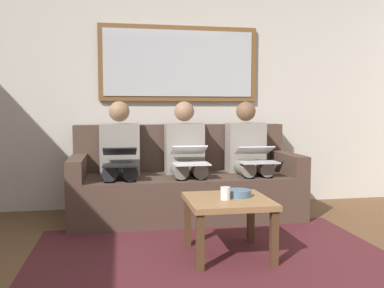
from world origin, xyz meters
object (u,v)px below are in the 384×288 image
at_px(laptop_silver, 256,155).
at_px(person_right, 120,157).
at_px(couch, 185,184).
at_px(person_middle, 186,155).
at_px(framed_mirror, 179,64).
at_px(laptop_white, 190,156).
at_px(person_left, 248,154).
at_px(coffee_table, 228,207).
at_px(bowl, 239,193).
at_px(laptop_black, 120,157).
at_px(cup, 225,193).

xyz_separation_m(laptop_silver, person_right, (1.28, -0.24, -0.01)).
bearing_deg(laptop_silver, couch, -25.73).
bearing_deg(laptop_silver, person_middle, -20.53).
relative_size(framed_mirror, laptop_white, 4.43).
xyz_separation_m(framed_mirror, person_middle, (0.00, 0.46, -0.94)).
xyz_separation_m(person_middle, person_right, (0.64, 0.00, 0.00)).
distance_m(person_left, person_middle, 0.64).
bearing_deg(person_middle, laptop_silver, 159.47).
bearing_deg(coffee_table, person_left, -114.20).
xyz_separation_m(person_left, laptop_white, (0.64, 0.23, 0.02)).
relative_size(framed_mirror, person_right, 1.49).
bearing_deg(bowl, person_left, -110.99).
bearing_deg(person_right, laptop_silver, 169.39).
relative_size(person_left, laptop_black, 3.09).
bearing_deg(person_right, bowl, 127.80).
relative_size(coffee_table, person_left, 0.52).
distance_m(person_middle, person_right, 0.64).
bearing_deg(person_right, laptop_white, 160.21).
height_order(cup, person_right, person_right).
relative_size(cup, laptop_black, 0.24).
bearing_deg(framed_mirror, cup, 93.26).
distance_m(cup, person_right, 1.40).
xyz_separation_m(couch, person_middle, (0.00, 0.07, 0.30)).
distance_m(person_left, laptop_black, 1.30).
distance_m(couch, laptop_black, 0.78).
bearing_deg(laptop_silver, laptop_white, -0.84).
relative_size(laptop_silver, person_right, 0.31).
height_order(couch, person_middle, person_middle).
distance_m(laptop_white, laptop_black, 0.64).
bearing_deg(couch, person_left, 173.87).
distance_m(bowl, person_middle, 1.14).
relative_size(couch, person_middle, 1.93).
bearing_deg(cup, person_left, -114.73).
bearing_deg(laptop_white, cup, 95.59).
distance_m(framed_mirror, cup, 1.97).
bearing_deg(person_left, person_middle, 0.00).
xyz_separation_m(framed_mirror, laptop_white, (0.00, 0.69, -0.92)).
height_order(coffee_table, laptop_black, laptop_black).
bearing_deg(bowl, laptop_silver, -116.11).
xyz_separation_m(framed_mirror, person_left, (-0.64, 0.46, -0.94)).
relative_size(cup, person_left, 0.08).
relative_size(framed_mirror, laptop_silver, 4.79).
relative_size(couch, framed_mirror, 1.29).
bearing_deg(couch, person_middle, 90.00).
bearing_deg(person_right, framed_mirror, -144.48).
bearing_deg(person_right, couch, -173.87).
bearing_deg(person_left, laptop_silver, 90.00).
xyz_separation_m(bowl, person_left, (-0.42, -1.10, 0.16)).
height_order(coffee_table, person_left, person_left).
bearing_deg(person_middle, person_right, 0.00).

